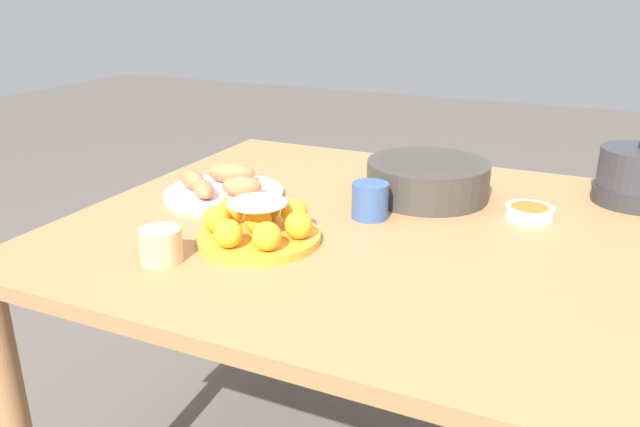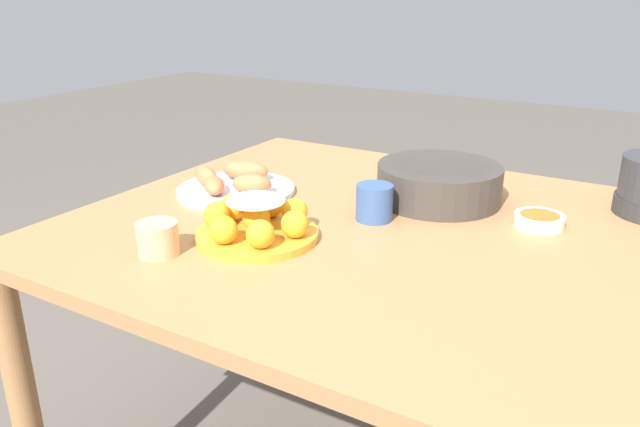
# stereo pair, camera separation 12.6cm
# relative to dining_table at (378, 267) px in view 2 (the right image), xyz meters

# --- Properties ---
(dining_table) EXTENTS (1.26, 1.08, 0.78)m
(dining_table) POSITION_rel_dining_table_xyz_m (0.00, 0.00, 0.00)
(dining_table) COLOR #A87547
(dining_table) RESTS_ON ground_plane
(cake_plate) EXTENTS (0.24, 0.24, 0.09)m
(cake_plate) POSITION_rel_dining_table_xyz_m (-0.18, -0.19, 0.13)
(cake_plate) COLOR gold
(cake_plate) RESTS_ON dining_table
(serving_bowl) EXTENTS (0.29, 0.29, 0.09)m
(serving_bowl) POSITION_rel_dining_table_xyz_m (0.05, 0.21, 0.14)
(serving_bowl) COLOR #3D3833
(serving_bowl) RESTS_ON dining_table
(sauce_bowl) EXTENTS (0.10, 0.10, 0.03)m
(sauce_bowl) POSITION_rel_dining_table_xyz_m (0.29, 0.17, 0.11)
(sauce_bowl) COLOR silver
(sauce_bowl) RESTS_ON dining_table
(seafood_platter) EXTENTS (0.28, 0.28, 0.06)m
(seafood_platter) POSITION_rel_dining_table_xyz_m (-0.40, 0.02, 0.12)
(seafood_platter) COLOR silver
(seafood_platter) RESTS_ON dining_table
(cup_near) EXTENTS (0.08, 0.08, 0.06)m
(cup_near) POSITION_rel_dining_table_xyz_m (-0.29, -0.34, 0.13)
(cup_near) COLOR #DBB27F
(cup_near) RESTS_ON dining_table
(cup_far) EXTENTS (0.08, 0.08, 0.08)m
(cup_far) POSITION_rel_dining_table_xyz_m (-0.03, 0.03, 0.13)
(cup_far) COLOR #38568E
(cup_far) RESTS_ON dining_table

